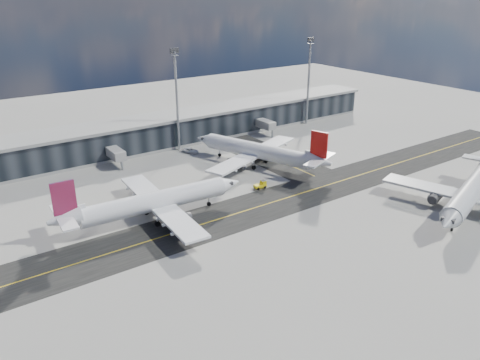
{
  "coord_description": "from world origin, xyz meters",
  "views": [
    {
      "loc": [
        -60.09,
        -68.54,
        43.94
      ],
      "look_at": [
        -5.81,
        8.81,
        5.0
      ],
      "focal_mm": 35.0,
      "sensor_mm": 36.0,
      "label": 1
    }
  ],
  "objects_px": {
    "airliner_redtail": "(259,151)",
    "airliner_near": "(472,190)",
    "baggage_tug": "(261,185)",
    "service_van": "(190,150)",
    "airliner_af": "(152,202)"
  },
  "relations": [
    {
      "from": "airliner_redtail",
      "to": "service_van",
      "type": "xyz_separation_m",
      "value": [
        -9.71,
        19.79,
        -3.37
      ]
    },
    {
      "from": "baggage_tug",
      "to": "service_van",
      "type": "height_order",
      "value": "baggage_tug"
    },
    {
      "from": "airliner_near",
      "to": "airliner_af",
      "type": "bearing_deg",
      "value": 42.25
    },
    {
      "from": "airliner_af",
      "to": "service_van",
      "type": "relative_size",
      "value": 8.15
    },
    {
      "from": "airliner_af",
      "to": "airliner_near",
      "type": "bearing_deg",
      "value": 63.32
    },
    {
      "from": "airliner_redtail",
      "to": "service_van",
      "type": "bearing_deg",
      "value": 95.69
    },
    {
      "from": "airliner_redtail",
      "to": "airliner_near",
      "type": "height_order",
      "value": "airliner_near"
    },
    {
      "from": "airliner_near",
      "to": "baggage_tug",
      "type": "relative_size",
      "value": 13.72
    },
    {
      "from": "baggage_tug",
      "to": "service_van",
      "type": "relative_size",
      "value": 0.61
    },
    {
      "from": "service_van",
      "to": "airliner_af",
      "type": "bearing_deg",
      "value": -156.27
    },
    {
      "from": "airliner_redtail",
      "to": "airliner_near",
      "type": "bearing_deg",
      "value": -85.54
    },
    {
      "from": "airliner_af",
      "to": "airliner_near",
      "type": "height_order",
      "value": "airliner_near"
    },
    {
      "from": "airliner_redtail",
      "to": "airliner_near",
      "type": "distance_m",
      "value": 51.21
    },
    {
      "from": "airliner_af",
      "to": "airliner_near",
      "type": "xyz_separation_m",
      "value": [
        58.14,
        -33.84,
        0.17
      ]
    },
    {
      "from": "airliner_redtail",
      "to": "airliner_near",
      "type": "xyz_separation_m",
      "value": [
        21.57,
        -46.45,
        0.09
      ]
    }
  ]
}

